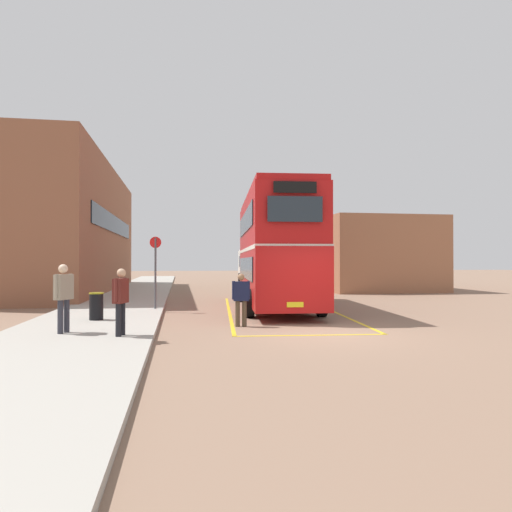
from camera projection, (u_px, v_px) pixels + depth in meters
ground_plane at (248, 295)px, 26.65m from camera, size 135.60×135.60×0.00m
sidewalk_left at (136, 293)px, 27.96m from camera, size 4.00×57.60×0.14m
brick_building_left at (66, 230)px, 29.57m from camera, size 6.05×21.26×7.94m
depot_building_right at (351, 255)px, 35.58m from camera, size 7.42×15.51×4.87m
double_decker_bus at (275, 248)px, 19.45m from camera, size 3.43×10.51×4.75m
single_deck_bus at (258, 265)px, 37.99m from camera, size 2.81×9.50×3.02m
pedestrian_boarding at (241, 296)px, 13.92m from camera, size 0.54×0.26×1.60m
pedestrian_waiting_near at (64, 293)px, 11.78m from camera, size 0.43×0.54×1.76m
pedestrian_waiting_far at (121, 297)px, 11.35m from camera, size 0.36×0.53×1.66m
litter_bin at (96, 306)px, 14.42m from camera, size 0.45×0.45×0.85m
bus_stop_sign at (155, 265)px, 17.83m from camera, size 0.44×0.08×2.79m
bay_marking_yellow at (283, 313)px, 17.52m from camera, size 5.20×12.67×0.01m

